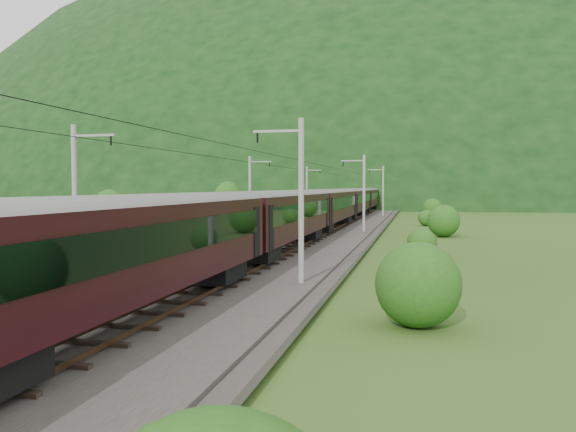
# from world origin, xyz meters

# --- Properties ---
(ground) EXTENTS (600.00, 600.00, 0.00)m
(ground) POSITION_xyz_m (0.00, 0.00, 0.00)
(ground) COLOR #2D4816
(ground) RESTS_ON ground
(railbed) EXTENTS (14.00, 220.00, 0.30)m
(railbed) POSITION_xyz_m (0.00, 10.00, 0.15)
(railbed) COLOR #38332D
(railbed) RESTS_ON ground
(track_left) EXTENTS (2.40, 220.00, 0.27)m
(track_left) POSITION_xyz_m (-2.40, 10.00, 0.37)
(track_left) COLOR brown
(track_left) RESTS_ON railbed
(track_right) EXTENTS (2.40, 220.00, 0.27)m
(track_right) POSITION_xyz_m (2.40, 10.00, 0.37)
(track_right) COLOR brown
(track_right) RESTS_ON railbed
(catenary_left) EXTENTS (2.54, 192.28, 8.00)m
(catenary_left) POSITION_xyz_m (-6.12, 32.00, 4.50)
(catenary_left) COLOR gray
(catenary_left) RESTS_ON railbed
(catenary_right) EXTENTS (2.54, 192.28, 8.00)m
(catenary_right) POSITION_xyz_m (6.12, 32.00, 4.50)
(catenary_right) COLOR gray
(catenary_right) RESTS_ON railbed
(overhead_wires) EXTENTS (4.83, 198.00, 0.03)m
(overhead_wires) POSITION_xyz_m (0.00, 10.00, 7.10)
(overhead_wires) COLOR black
(overhead_wires) RESTS_ON ground
(mountain_main) EXTENTS (504.00, 360.00, 244.00)m
(mountain_main) POSITION_xyz_m (0.00, 260.00, 0.00)
(mountain_main) COLOR black
(mountain_main) RESTS_ON ground
(mountain_ridge) EXTENTS (336.00, 280.00, 132.00)m
(mountain_ridge) POSITION_xyz_m (-120.00, 300.00, 0.00)
(mountain_ridge) COLOR black
(mountain_ridge) RESTS_ON ground
(train) EXTENTS (2.94, 162.09, 5.10)m
(train) POSITION_xyz_m (2.40, 34.82, 3.48)
(train) COLOR black
(train) RESTS_ON ground
(hazard_post_near) EXTENTS (0.16, 0.16, 1.53)m
(hazard_post_near) POSITION_xyz_m (-0.23, 33.89, 1.07)
(hazard_post_near) COLOR red
(hazard_post_near) RESTS_ON railbed
(hazard_post_far) EXTENTS (0.15, 0.15, 1.37)m
(hazard_post_far) POSITION_xyz_m (0.53, 51.06, 0.98)
(hazard_post_far) COLOR red
(hazard_post_far) RESTS_ON railbed
(signal) EXTENTS (0.27, 0.27, 2.44)m
(signal) POSITION_xyz_m (-4.27, 24.23, 1.73)
(signal) COLOR black
(signal) RESTS_ON railbed
(vegetation_left) EXTENTS (12.15, 141.94, 5.73)m
(vegetation_left) POSITION_xyz_m (-12.79, 10.20, 2.32)
(vegetation_left) COLOR #234E14
(vegetation_left) RESTS_ON ground
(vegetation_right) EXTENTS (7.25, 106.97, 2.88)m
(vegetation_right) POSITION_xyz_m (12.43, 17.49, 1.31)
(vegetation_right) COLOR #234E14
(vegetation_right) RESTS_ON ground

